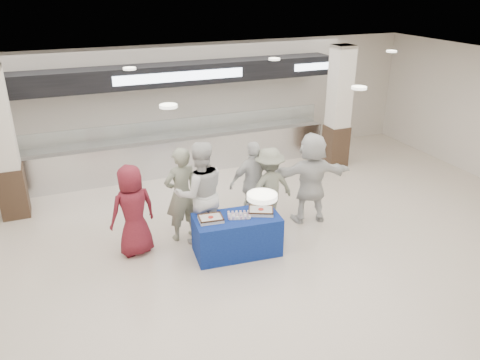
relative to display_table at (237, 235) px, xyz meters
name	(u,v)px	position (x,y,z in m)	size (l,w,h in m)	color
ground	(266,280)	(0.14, -1.01, -0.38)	(14.00, 14.00, 0.00)	beige
serving_line	(180,128)	(0.14, 4.39, 0.78)	(8.70, 0.85, 2.80)	silver
column_left	(4,148)	(-3.86, 3.19, 1.15)	(0.55, 0.55, 3.20)	#342318
column_right	(338,110)	(4.14, 3.19, 1.15)	(0.55, 0.55, 3.20)	#342318
display_table	(237,235)	(0.00, 0.00, 0.00)	(1.55, 0.78, 0.75)	navy
sheet_cake_left	(211,218)	(-0.48, 0.04, 0.42)	(0.45, 0.37, 0.09)	silver
sheet_cake_right	(261,211)	(0.47, -0.02, 0.42)	(0.56, 0.51, 0.10)	silver
cupcake_tray	(239,215)	(0.04, -0.01, 0.40)	(0.43, 0.37, 0.06)	#B2B2B7
civilian_maroon	(133,211)	(-1.74, 0.72, 0.49)	(0.85, 0.55, 1.74)	maroon
soldier_a	(181,194)	(-0.77, 0.91, 0.57)	(0.69, 0.45, 1.88)	gray
chef_tall	(200,194)	(-0.48, 0.64, 0.65)	(0.99, 0.77, 2.04)	silver
chef_short	(254,183)	(0.77, 0.99, 0.51)	(1.04, 0.43, 1.77)	silver
soldier_b	(269,188)	(1.00, 0.76, 0.47)	(1.09, 0.62, 1.68)	gray
civilian_white	(311,178)	(1.89, 0.64, 0.59)	(1.79, 0.57, 1.93)	white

